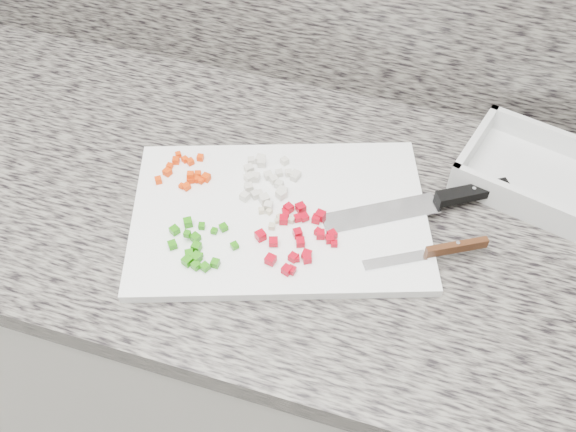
% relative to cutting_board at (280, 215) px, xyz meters
% --- Properties ---
extents(cabinet, '(3.92, 0.62, 0.86)m').
position_rel_cutting_board_xyz_m(cabinet, '(-0.06, 0.04, -0.48)').
color(cabinet, beige).
rests_on(cabinet, ground).
extents(countertop, '(3.96, 0.64, 0.04)m').
position_rel_cutting_board_xyz_m(countertop, '(-0.06, 0.04, -0.03)').
color(countertop, slate).
rests_on(countertop, cabinet).
extents(cutting_board, '(0.52, 0.43, 0.02)m').
position_rel_cutting_board_xyz_m(cutting_board, '(0.00, 0.00, 0.00)').
color(cutting_board, white).
rests_on(cutting_board, countertop).
extents(carrot_pile, '(0.08, 0.08, 0.02)m').
position_rel_cutting_board_xyz_m(carrot_pile, '(-0.17, 0.03, 0.01)').
color(carrot_pile, '#E23804').
rests_on(carrot_pile, cutting_board).
extents(onion_pile, '(0.10, 0.11, 0.01)m').
position_rel_cutting_board_xyz_m(onion_pile, '(-0.04, 0.05, 0.01)').
color(onion_pile, beige).
rests_on(onion_pile, cutting_board).
extents(green_pepper_pile, '(0.11, 0.09, 0.02)m').
position_rel_cutting_board_xyz_m(green_pepper_pile, '(-0.09, -0.10, 0.01)').
color(green_pepper_pile, '#217B0B').
rests_on(green_pepper_pile, cutting_board).
extents(red_pepper_pile, '(0.12, 0.13, 0.01)m').
position_rel_cutting_board_xyz_m(red_pepper_pile, '(0.04, -0.04, 0.01)').
color(red_pepper_pile, '#AD0214').
rests_on(red_pepper_pile, cutting_board).
extents(garlic_pile, '(0.06, 0.04, 0.01)m').
position_rel_cutting_board_xyz_m(garlic_pile, '(0.00, -0.02, 0.01)').
color(garlic_pile, beige).
rests_on(garlic_pile, cutting_board).
extents(chef_knife, '(0.27, 0.19, 0.02)m').
position_rel_cutting_board_xyz_m(chef_knife, '(0.23, 0.09, 0.01)').
color(chef_knife, white).
rests_on(chef_knife, cutting_board).
extents(paring_knife, '(0.17, 0.11, 0.02)m').
position_rel_cutting_board_xyz_m(paring_knife, '(0.25, -0.00, 0.01)').
color(paring_knife, white).
rests_on(paring_knife, cutting_board).
extents(tray, '(0.28, 0.23, 0.05)m').
position_rel_cutting_board_xyz_m(tray, '(0.38, 0.19, 0.01)').
color(tray, silver).
rests_on(tray, countertop).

